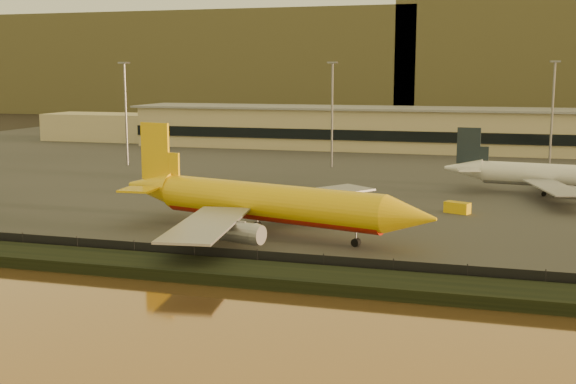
{
  "coord_description": "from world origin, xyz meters",
  "views": [
    {
      "loc": [
        28.28,
        -90.99,
        22.98
      ],
      "look_at": [
        -1.45,
        12.0,
        5.23
      ],
      "focal_mm": 45.0,
      "sensor_mm": 36.0,
      "label": 1
    }
  ],
  "objects": [
    {
      "name": "ground",
      "position": [
        0.0,
        0.0,
        0.0
      ],
      "size": [
        900.0,
        900.0,
        0.0
      ],
      "primitive_type": "plane",
      "color": "black",
      "rests_on": "ground"
    },
    {
      "name": "distant_hills",
      "position": [
        -20.74,
        340.0,
        31.39
      ],
      "size": [
        470.0,
        160.0,
        70.0
      ],
      "color": "brown",
      "rests_on": "ground"
    },
    {
      "name": "dhl_cargo_jet",
      "position": [
        -2.79,
        4.74,
        4.75
      ],
      "size": [
        50.39,
        48.33,
        15.23
      ],
      "rotation": [
        0.0,
        0.0,
        -0.26
      ],
      "color": "yellow",
      "rests_on": "tarmac"
    },
    {
      "name": "gse_vehicle_yellow",
      "position": [
        22.75,
        28.47,
        1.12
      ],
      "size": [
        4.47,
        3.24,
        1.84
      ],
      "primitive_type": "cube",
      "rotation": [
        0.0,
        0.0,
        -0.39
      ],
      "color": "yellow",
      "rests_on": "tarmac"
    },
    {
      "name": "white_narrowbody_jet",
      "position": [
        39.94,
        51.35,
        3.86
      ],
      "size": [
        42.68,
        41.32,
        12.26
      ],
      "rotation": [
        0.0,
        0.0,
        -0.13
      ],
      "color": "silver",
      "rests_on": "tarmac"
    },
    {
      "name": "perimeter_fence",
      "position": [
        0.0,
        -13.0,
        1.3
      ],
      "size": [
        300.0,
        0.05,
        2.2
      ],
      "primitive_type": "cube",
      "color": "black",
      "rests_on": "tarmac"
    },
    {
      "name": "apron_light_masts",
      "position": [
        15.0,
        75.0,
        15.7
      ],
      "size": [
        152.2,
        12.2,
        25.4
      ],
      "color": "slate",
      "rests_on": "tarmac"
    },
    {
      "name": "terminal_building",
      "position": [
        -14.52,
        125.55,
        6.25
      ],
      "size": [
        202.0,
        25.0,
        12.6
      ],
      "color": "tan",
      "rests_on": "tarmac"
    },
    {
      "name": "gse_vehicle_white",
      "position": [
        -14.5,
        31.47,
        1.07
      ],
      "size": [
        4.22,
        2.75,
        1.75
      ],
      "primitive_type": "cube",
      "rotation": [
        0.0,
        0.0,
        -0.28
      ],
      "color": "silver",
      "rests_on": "tarmac"
    },
    {
      "name": "embankment",
      "position": [
        0.0,
        -17.0,
        0.7
      ],
      "size": [
        320.0,
        7.0,
        1.4
      ],
      "primitive_type": "cube",
      "color": "black",
      "rests_on": "ground"
    },
    {
      "name": "tarmac",
      "position": [
        0.0,
        95.0,
        0.1
      ],
      "size": [
        320.0,
        220.0,
        0.2
      ],
      "primitive_type": "cube",
      "color": "#2D2D2D",
      "rests_on": "ground"
    }
  ]
}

